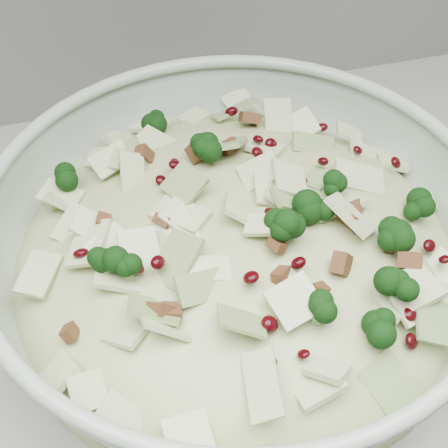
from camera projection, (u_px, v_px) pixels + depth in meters
name	position (u px, v px, depth m)	size (l,w,h in m)	color
counter	(178.00, 440.00, 0.99)	(3.60, 0.60, 0.90)	#B4B4AF
mixing_bowl	(237.00, 264.00, 0.54)	(0.55, 0.55, 0.17)	#A1B1A2
salad	(237.00, 244.00, 0.52)	(0.54, 0.54, 0.17)	#C0C687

